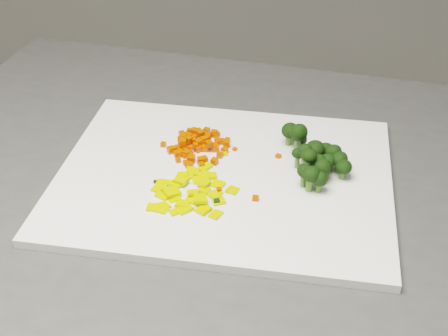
# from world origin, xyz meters

# --- Properties ---
(cutting_board) EXTENTS (0.49, 0.40, 0.01)m
(cutting_board) POSITION_xyz_m (-0.20, 0.23, 0.91)
(cutting_board) COLOR white
(cutting_board) RESTS_ON counter_block
(carrot_pile) EXTENTS (0.10, 0.10, 0.03)m
(carrot_pile) POSITION_xyz_m (-0.25, 0.29, 0.93)
(carrot_pile) COLOR #E13802
(carrot_pile) RESTS_ON cutting_board
(pepper_pile) EXTENTS (0.12, 0.12, 0.02)m
(pepper_pile) POSITION_xyz_m (-0.24, 0.19, 0.92)
(pepper_pile) COLOR yellow
(pepper_pile) RESTS_ON cutting_board
(broccoli_pile) EXTENTS (0.12, 0.12, 0.06)m
(broccoli_pile) POSITION_xyz_m (-0.09, 0.26, 0.94)
(broccoli_pile) COLOR black
(broccoli_pile) RESTS_ON cutting_board
(carrot_cube_0) EXTENTS (0.01, 0.01, 0.01)m
(carrot_cube_0) POSITION_xyz_m (-0.26, 0.30, 0.92)
(carrot_cube_0) COLOR #E13802
(carrot_cube_0) RESTS_ON carrot_pile
(carrot_cube_1) EXTENTS (0.01, 0.01, 0.01)m
(carrot_cube_1) POSITION_xyz_m (-0.24, 0.31, 0.92)
(carrot_cube_1) COLOR #E13802
(carrot_cube_1) RESTS_ON carrot_pile
(carrot_cube_2) EXTENTS (0.01, 0.01, 0.01)m
(carrot_cube_2) POSITION_xyz_m (-0.25, 0.30, 0.92)
(carrot_cube_2) COLOR #E13802
(carrot_cube_2) RESTS_ON carrot_pile
(carrot_cube_3) EXTENTS (0.01, 0.01, 0.01)m
(carrot_cube_3) POSITION_xyz_m (-0.25, 0.25, 0.92)
(carrot_cube_3) COLOR #E13802
(carrot_cube_3) RESTS_ON carrot_pile
(carrot_cube_4) EXTENTS (0.01, 0.01, 0.01)m
(carrot_cube_4) POSITION_xyz_m (-0.24, 0.30, 0.92)
(carrot_cube_4) COLOR #E13802
(carrot_cube_4) RESTS_ON carrot_pile
(carrot_cube_5) EXTENTS (0.01, 0.01, 0.01)m
(carrot_cube_5) POSITION_xyz_m (-0.27, 0.30, 0.92)
(carrot_cube_5) COLOR #E13802
(carrot_cube_5) RESTS_ON carrot_pile
(carrot_cube_6) EXTENTS (0.01, 0.01, 0.01)m
(carrot_cube_6) POSITION_xyz_m (-0.26, 0.28, 0.92)
(carrot_cube_6) COLOR #E13802
(carrot_cube_6) RESTS_ON carrot_pile
(carrot_cube_7) EXTENTS (0.01, 0.01, 0.01)m
(carrot_cube_7) POSITION_xyz_m (-0.23, 0.29, 0.93)
(carrot_cube_7) COLOR #E13802
(carrot_cube_7) RESTS_ON carrot_pile
(carrot_cube_8) EXTENTS (0.01, 0.01, 0.01)m
(carrot_cube_8) POSITION_xyz_m (-0.21, 0.31, 0.92)
(carrot_cube_8) COLOR #E13802
(carrot_cube_8) RESTS_ON carrot_pile
(carrot_cube_9) EXTENTS (0.01, 0.01, 0.01)m
(carrot_cube_9) POSITION_xyz_m (-0.22, 0.33, 0.92)
(carrot_cube_9) COLOR #E13802
(carrot_cube_9) RESTS_ON carrot_pile
(carrot_cube_10) EXTENTS (0.01, 0.01, 0.01)m
(carrot_cube_10) POSITION_xyz_m (-0.25, 0.29, 0.92)
(carrot_cube_10) COLOR #E13802
(carrot_cube_10) RESTS_ON carrot_pile
(carrot_cube_11) EXTENTS (0.01, 0.01, 0.01)m
(carrot_cube_11) POSITION_xyz_m (-0.26, 0.30, 0.92)
(carrot_cube_11) COLOR #E13802
(carrot_cube_11) RESTS_ON carrot_pile
(carrot_cube_12) EXTENTS (0.01, 0.01, 0.01)m
(carrot_cube_12) POSITION_xyz_m (-0.25, 0.26, 0.92)
(carrot_cube_12) COLOR #E13802
(carrot_cube_12) RESTS_ON carrot_pile
(carrot_cube_13) EXTENTS (0.01, 0.01, 0.01)m
(carrot_cube_13) POSITION_xyz_m (-0.26, 0.27, 0.92)
(carrot_cube_13) COLOR #E13802
(carrot_cube_13) RESTS_ON carrot_pile
(carrot_cube_14) EXTENTS (0.01, 0.01, 0.01)m
(carrot_cube_14) POSITION_xyz_m (-0.26, 0.27, 0.92)
(carrot_cube_14) COLOR #E13802
(carrot_cube_14) RESTS_ON carrot_pile
(carrot_cube_15) EXTENTS (0.01, 0.01, 0.01)m
(carrot_cube_15) POSITION_xyz_m (-0.20, 0.31, 0.92)
(carrot_cube_15) COLOR #E13802
(carrot_cube_15) RESTS_ON carrot_pile
(carrot_cube_16) EXTENTS (0.01, 0.01, 0.01)m
(carrot_cube_16) POSITION_xyz_m (-0.26, 0.32, 0.92)
(carrot_cube_16) COLOR #E13802
(carrot_cube_16) RESTS_ON carrot_pile
(carrot_cube_17) EXTENTS (0.01, 0.01, 0.01)m
(carrot_cube_17) POSITION_xyz_m (-0.28, 0.29, 0.92)
(carrot_cube_17) COLOR #E13802
(carrot_cube_17) RESTS_ON carrot_pile
(carrot_cube_18) EXTENTS (0.01, 0.01, 0.01)m
(carrot_cube_18) POSITION_xyz_m (-0.23, 0.31, 0.92)
(carrot_cube_18) COLOR #E13802
(carrot_cube_18) RESTS_ON carrot_pile
(carrot_cube_19) EXTENTS (0.01, 0.01, 0.01)m
(carrot_cube_19) POSITION_xyz_m (-0.25, 0.28, 0.92)
(carrot_cube_19) COLOR #E13802
(carrot_cube_19) RESTS_ON carrot_pile
(carrot_cube_20) EXTENTS (0.01, 0.01, 0.01)m
(carrot_cube_20) POSITION_xyz_m (-0.24, 0.26, 0.92)
(carrot_cube_20) COLOR #E13802
(carrot_cube_20) RESTS_ON carrot_pile
(carrot_cube_21) EXTENTS (0.01, 0.01, 0.01)m
(carrot_cube_21) POSITION_xyz_m (-0.20, 0.30, 0.92)
(carrot_cube_21) COLOR #E13802
(carrot_cube_21) RESTS_ON carrot_pile
(carrot_cube_22) EXTENTS (0.01, 0.01, 0.01)m
(carrot_cube_22) POSITION_xyz_m (-0.22, 0.31, 0.92)
(carrot_cube_22) COLOR #E13802
(carrot_cube_22) RESTS_ON carrot_pile
(carrot_cube_23) EXTENTS (0.01, 0.01, 0.01)m
(carrot_cube_23) POSITION_xyz_m (-0.25, 0.32, 0.92)
(carrot_cube_23) COLOR #E13802
(carrot_cube_23) RESTS_ON carrot_pile
(carrot_cube_24) EXTENTS (0.01, 0.01, 0.01)m
(carrot_cube_24) POSITION_xyz_m (-0.22, 0.31, 0.92)
(carrot_cube_24) COLOR #E13802
(carrot_cube_24) RESTS_ON carrot_pile
(carrot_cube_25) EXTENTS (0.01, 0.01, 0.01)m
(carrot_cube_25) POSITION_xyz_m (-0.26, 0.31, 0.92)
(carrot_cube_25) COLOR #E13802
(carrot_cube_25) RESTS_ON carrot_pile
(carrot_cube_26) EXTENTS (0.01, 0.01, 0.01)m
(carrot_cube_26) POSITION_xyz_m (-0.24, 0.30, 0.92)
(carrot_cube_26) COLOR #E13802
(carrot_cube_26) RESTS_ON carrot_pile
(carrot_cube_27) EXTENTS (0.01, 0.01, 0.01)m
(carrot_cube_27) POSITION_xyz_m (-0.24, 0.30, 0.92)
(carrot_cube_27) COLOR #E13802
(carrot_cube_27) RESTS_ON carrot_pile
(carrot_cube_28) EXTENTS (0.01, 0.01, 0.01)m
(carrot_cube_28) POSITION_xyz_m (-0.27, 0.26, 0.92)
(carrot_cube_28) COLOR #E13802
(carrot_cube_28) RESTS_ON carrot_pile
(carrot_cube_29) EXTENTS (0.01, 0.01, 0.01)m
(carrot_cube_29) POSITION_xyz_m (-0.20, 0.29, 0.92)
(carrot_cube_29) COLOR #E13802
(carrot_cube_29) RESTS_ON carrot_pile
(carrot_cube_30) EXTENTS (0.01, 0.01, 0.01)m
(carrot_cube_30) POSITION_xyz_m (-0.25, 0.29, 0.92)
(carrot_cube_30) COLOR #E13802
(carrot_cube_30) RESTS_ON carrot_pile
(carrot_cube_31) EXTENTS (0.01, 0.01, 0.01)m
(carrot_cube_31) POSITION_xyz_m (-0.21, 0.27, 0.92)
(carrot_cube_31) COLOR #E13802
(carrot_cube_31) RESTS_ON carrot_pile
(carrot_cube_32) EXTENTS (0.01, 0.01, 0.01)m
(carrot_cube_32) POSITION_xyz_m (-0.24, 0.31, 0.93)
(carrot_cube_32) COLOR #E13802
(carrot_cube_32) RESTS_ON carrot_pile
(carrot_cube_33) EXTENTS (0.01, 0.01, 0.01)m
(carrot_cube_33) POSITION_xyz_m (-0.25, 0.27, 0.92)
(carrot_cube_33) COLOR #E13802
(carrot_cube_33) RESTS_ON carrot_pile
(carrot_cube_34) EXTENTS (0.01, 0.01, 0.01)m
(carrot_cube_34) POSITION_xyz_m (-0.22, 0.29, 0.92)
(carrot_cube_34) COLOR #E13802
(carrot_cube_34) RESTS_ON carrot_pile
(carrot_cube_35) EXTENTS (0.01, 0.01, 0.01)m
(carrot_cube_35) POSITION_xyz_m (-0.28, 0.28, 0.92)
(carrot_cube_35) COLOR #E13802
(carrot_cube_35) RESTS_ON carrot_pile
(carrot_cube_36) EXTENTS (0.01, 0.01, 0.01)m
(carrot_cube_36) POSITION_xyz_m (-0.27, 0.27, 0.92)
(carrot_cube_36) COLOR #E13802
(carrot_cube_36) RESTS_ON carrot_pile
(carrot_cube_37) EXTENTS (0.01, 0.01, 0.01)m
(carrot_cube_37) POSITION_xyz_m (-0.26, 0.30, 0.92)
(carrot_cube_37) COLOR #E13802
(carrot_cube_37) RESTS_ON carrot_pile
(carrot_cube_38) EXTENTS (0.01, 0.01, 0.01)m
(carrot_cube_38) POSITION_xyz_m (-0.25, 0.34, 0.92)
(carrot_cube_38) COLOR #E13802
(carrot_cube_38) RESTS_ON carrot_pile
(carrot_cube_39) EXTENTS (0.01, 0.01, 0.01)m
(carrot_cube_39) POSITION_xyz_m (-0.23, 0.26, 0.92)
(carrot_cube_39) COLOR #E13802
(carrot_cube_39) RESTS_ON carrot_pile
(carrot_cube_40) EXTENTS (0.01, 0.01, 0.01)m
(carrot_cube_40) POSITION_xyz_m (-0.22, 0.33, 0.92)
(carrot_cube_40) COLOR #E13802
(carrot_cube_40) RESTS_ON carrot_pile
(carrot_cube_41) EXTENTS (0.01, 0.01, 0.01)m
(carrot_cube_41) POSITION_xyz_m (-0.23, 0.25, 0.92)
(carrot_cube_41) COLOR #E13802
(carrot_cube_41) RESTS_ON carrot_pile
(carrot_cube_42) EXTENTS (0.01, 0.01, 0.01)m
(carrot_cube_42) POSITION_xyz_m (-0.25, 0.33, 0.92)
(carrot_cube_42) COLOR #E13802
(carrot_cube_42) RESTS_ON carrot_pile
(carrot_cube_43) EXTENTS (0.01, 0.01, 0.01)m
(carrot_cube_43) POSITION_xyz_m (-0.27, 0.30, 0.92)
(carrot_cube_43) COLOR #E13802
(carrot_cube_43) RESTS_ON carrot_pile
(carrot_cube_44) EXTENTS (0.01, 0.01, 0.01)m
(carrot_cube_44) POSITION_xyz_m (-0.24, 0.34, 0.92)
(carrot_cube_44) COLOR #E13802
(carrot_cube_44) RESTS_ON carrot_pile
(carrot_cube_45) EXTENTS (0.01, 0.01, 0.01)m
(carrot_cube_45) POSITION_xyz_m (-0.23, 0.29, 0.92)
(carrot_cube_45) COLOR #E13802
(carrot_cube_45) RESTS_ON carrot_pile
(carrot_cube_46) EXTENTS (0.01, 0.01, 0.01)m
(carrot_cube_46) POSITION_xyz_m (-0.26, 0.30, 0.93)
(carrot_cube_46) COLOR #E13802
(carrot_cube_46) RESTS_ON carrot_pile
(carrot_cube_47) EXTENTS (0.01, 0.01, 0.01)m
(carrot_cube_47) POSITION_xyz_m (-0.25, 0.26, 0.92)
(carrot_cube_47) COLOR #E13802
(carrot_cube_47) RESTS_ON carrot_pile
(carrot_cube_48) EXTENTS (0.01, 0.01, 0.01)m
(carrot_cube_48) POSITION_xyz_m (-0.30, 0.30, 0.92)
(carrot_cube_48) COLOR #E13802
(carrot_cube_48) RESTS_ON carrot_pile
(carrot_cube_49) EXTENTS (0.01, 0.01, 0.01)m
(carrot_cube_49) POSITION_xyz_m (-0.22, 0.26, 0.92)
(carrot_cube_49) COLOR #E13802
(carrot_cube_49) RESTS_ON carrot_pile
(carrot_cube_50) EXTENTS (0.01, 0.01, 0.01)m
(carrot_cube_50) POSITION_xyz_m (-0.27, 0.27, 0.92)
(carrot_cube_50) COLOR #E13802
(carrot_cube_50) RESTS_ON carrot_pile
(carrot_cube_51) EXTENTS (0.01, 0.01, 0.01)m
(carrot_cube_51) POSITION_xyz_m (-0.25, 0.33, 0.92)
(carrot_cube_51) COLOR #E13802
(carrot_cube_51) RESTS_ON carrot_pile
(carrot_cube_52) EXTENTS (0.01, 0.01, 0.01)m
(carrot_cube_52) POSITION_xyz_m (-0.24, 0.30, 0.92)
(carrot_cube_52) COLOR #E13802
(carrot_cube_52) RESTS_ON carrot_pile
(carrot_cube_53) EXTENTS (0.01, 0.01, 0.01)m
(carrot_cube_53) POSITION_xyz_m (-0.24, 0.29, 0.92)
(carrot_cube_53) COLOR #E13802
(carrot_cube_53) RESTS_ON carrot_pile
(carrot_cube_54) EXTENTS (0.01, 0.01, 0.01)m
(carrot_cube_54) POSITION_xyz_m (-0.22, 0.30, 0.92)
(carrot_cube_54) COLOR #E13802
(carrot_cube_54) RESTS_ON carrot_pile
(carrot_cube_55) EXTENTS (0.01, 0.01, 0.01)m
(carrot_cube_55) POSITION_xyz_m (-0.26, 0.32, 0.92)
(carrot_cube_55) COLOR #E13802
(carrot_cube_55) RESTS_ON carrot_pile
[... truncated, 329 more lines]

